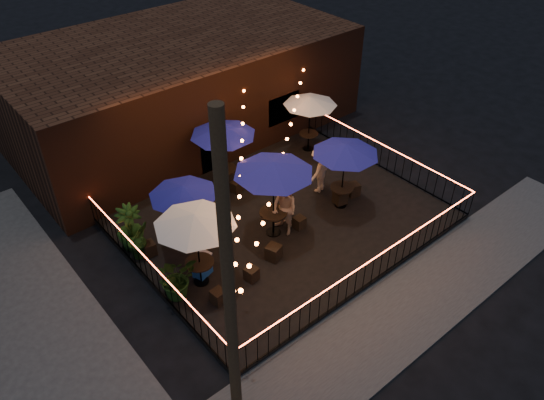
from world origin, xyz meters
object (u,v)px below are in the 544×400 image
Objects in this scene: cafe_table_4 at (346,150)px; cafe_table_5 at (310,102)px; cafe_table_0 at (195,220)px; cafe_table_2 at (274,169)px; cafe_table_3 at (223,131)px; utility_pole at (229,291)px; cafe_table_1 at (183,191)px; cooler at (202,265)px.

cafe_table_4 reaches higher than cafe_table_5.
cafe_table_2 is (3.09, 0.35, 0.20)m from cafe_table_0.
cafe_table_2 is at bearing -96.57° from cafe_table_3.
utility_pole is at bearing -137.88° from cafe_table_2.
cafe_table_3 reaches higher than cafe_table_1.
cafe_table_0 is at bearing -155.21° from cafe_table_5.
utility_pole is 4.47m from cafe_table_0.
cafe_table_1 is at bearing 54.60° from cooler.
utility_pole is 11.93m from cafe_table_5.
cafe_table_3 is 4.15m from cafe_table_5.
cafe_table_4 reaches higher than cooler.
cafe_table_2 reaches higher than cafe_table_5.
cooler is at bearing 48.33° from cafe_table_0.
cafe_table_4 is at bearing -116.01° from cafe_table_5.
cafe_table_0 reaches higher than cooler.
cafe_table_4 is 5.99m from cooler.
cafe_table_5 is at bearing 38.81° from utility_pole.
cafe_table_1 is 0.80× the size of cafe_table_4.
cafe_table_0 is 1.10× the size of cafe_table_5.
cafe_table_2 is 1.42× the size of cafe_table_5.
cooler is at bearing 66.38° from utility_pole.
cafe_table_2 is at bearing -144.99° from cafe_table_5.
utility_pole reaches higher than cafe_table_4.
utility_pole is at bearing -152.63° from cafe_table_4.
cafe_table_5 is at bearing 24.79° from cafe_table_0.
cafe_table_2 is 2.83m from cafe_table_4.
cafe_table_3 is at bearing 26.75° from cooler.
cafe_table_2 is (2.47, -1.26, 0.41)m from cafe_table_1.
cafe_table_5 reaches higher than cooler.
cafe_table_5 is 3.09× the size of cooler.
cafe_table_4 is at bearing -7.50° from cafe_table_2.
cafe_table_4 reaches higher than cafe_table_1.
cooler is (-0.42, -1.39, -1.75)m from cafe_table_1.
cafe_table_2 is at bearing 6.43° from cafe_table_0.
cafe_table_4 is (7.48, 3.87, -1.57)m from utility_pole.
cafe_table_1 is at bearing -164.76° from cafe_table_5.
cafe_table_1 is (0.62, 1.61, -0.21)m from cafe_table_0.
utility_pole is 2.41× the size of cafe_table_2.
cafe_table_2 is 4.38× the size of cooler.
cafe_table_0 is at bearing -173.57° from cafe_table_2.
cafe_table_0 reaches higher than cafe_table_4.
cafe_table_1 is 0.76× the size of cafe_table_3.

